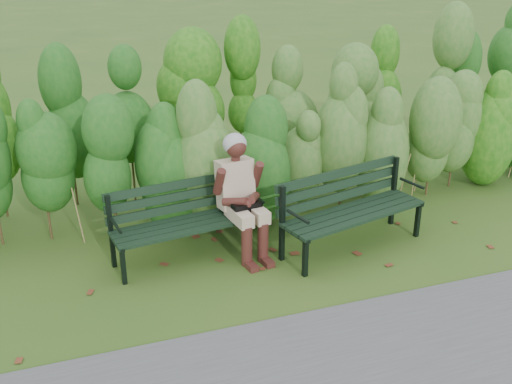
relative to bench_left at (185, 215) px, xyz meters
name	(u,v)px	position (x,y,z in m)	size (l,w,h in m)	color
ground	(267,267)	(0.75, -0.56, -0.50)	(80.00, 80.00, 0.00)	#2D511A
hedge_band	(217,112)	(0.75, 1.30, 0.76)	(11.04, 1.67, 2.42)	#47381E
leaf_litter	(279,265)	(0.89, -0.56, -0.49)	(5.88, 2.16, 0.01)	brown
bench_left	(185,215)	(0.00, 0.00, 0.00)	(1.74, 0.78, 0.84)	black
bench_right	(348,204)	(1.81, -0.37, 0.02)	(1.85, 0.99, 0.88)	black
seated_woman	(241,190)	(0.62, -0.09, 0.25)	(0.59, 0.86, 1.36)	beige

